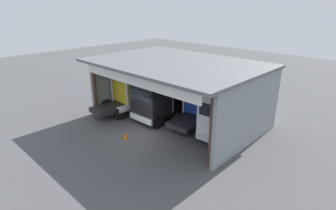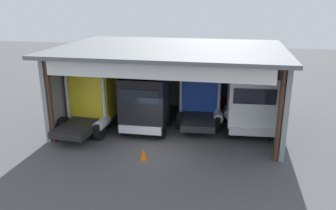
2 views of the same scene
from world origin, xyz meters
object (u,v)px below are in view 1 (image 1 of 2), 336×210
(truck_black_center_bay, at_px, (153,101))
(traffic_cone, at_px, (126,135))
(oil_drum, at_px, (234,114))
(truck_blue_yard_outside, at_px, (204,101))
(truck_white_right_bay, at_px, (224,117))
(tool_cart, at_px, (176,96))
(truck_yellow_left_bay, at_px, (130,90))

(truck_black_center_bay, bearing_deg, traffic_cone, 102.08)
(truck_black_center_bay, bearing_deg, oil_drum, -133.34)
(truck_blue_yard_outside, bearing_deg, traffic_cone, -113.31)
(truck_black_center_bay, xyz_separation_m, truck_white_right_bay, (5.93, 0.93, 0.06))
(truck_black_center_bay, height_order, tool_cart, truck_black_center_bay)
(truck_yellow_left_bay, height_order, oil_drum, truck_yellow_left_bay)
(tool_cart, bearing_deg, traffic_cone, -71.98)
(truck_white_right_bay, height_order, traffic_cone, truck_white_right_bay)
(traffic_cone, bearing_deg, truck_white_right_bay, 40.37)
(truck_yellow_left_bay, distance_m, truck_white_right_bay, 9.17)
(truck_blue_yard_outside, distance_m, traffic_cone, 6.64)
(truck_black_center_bay, relative_size, truck_blue_yard_outside, 0.81)
(truck_yellow_left_bay, xyz_separation_m, truck_blue_yard_outside, (6.12, 2.43, -0.07))
(truck_blue_yard_outside, relative_size, tool_cart, 5.32)
(truck_blue_yard_outside, distance_m, oil_drum, 3.04)
(oil_drum, bearing_deg, truck_blue_yard_outside, -124.90)
(truck_black_center_bay, height_order, traffic_cone, truck_black_center_bay)
(traffic_cone, bearing_deg, truck_yellow_left_bay, 137.50)
(oil_drum, bearing_deg, traffic_cone, -113.70)
(truck_black_center_bay, distance_m, truck_white_right_bay, 6.00)
(tool_cart, distance_m, traffic_cone, 8.66)
(truck_yellow_left_bay, xyz_separation_m, oil_drum, (7.68, 4.66, -1.44))
(truck_blue_yard_outside, xyz_separation_m, oil_drum, (1.55, 2.22, -1.37))
(truck_white_right_bay, bearing_deg, truck_blue_yard_outside, -33.94)
(truck_yellow_left_bay, distance_m, truck_blue_yard_outside, 6.59)
(truck_yellow_left_bay, bearing_deg, truck_white_right_bay, 7.69)
(oil_drum, bearing_deg, truck_black_center_bay, -132.27)
(truck_blue_yard_outside, relative_size, traffic_cone, 9.50)
(truck_black_center_bay, distance_m, truck_blue_yard_outside, 3.96)
(truck_blue_yard_outside, distance_m, tool_cart, 5.40)
(truck_blue_yard_outside, bearing_deg, oil_drum, 50.83)
(truck_blue_yard_outside, relative_size, truck_white_right_bay, 1.05)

